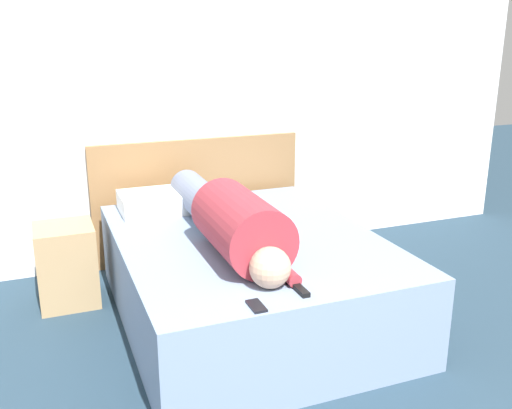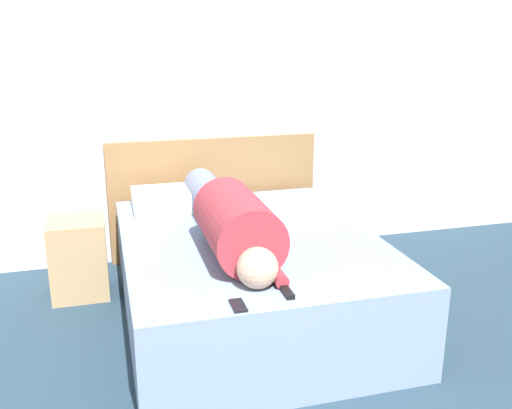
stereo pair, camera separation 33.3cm
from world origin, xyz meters
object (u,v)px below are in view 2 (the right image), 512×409
Objects in this scene: cell_phone at (238,306)px; tv_remote at (286,291)px; nightstand at (79,257)px; person_lying at (229,218)px; pillow_near_headboard at (176,199)px; bed at (250,276)px.

tv_remote is at bearing 15.96° from cell_phone.
nightstand is at bearing 116.57° from cell_phone.
person_lying is at bearing 79.96° from cell_phone.
nightstand is 1.24m from person_lying.
cell_phone reaches higher than nightstand.
person_lying reaches higher than tv_remote.
cell_phone is at bearing -63.43° from nightstand.
pillow_near_headboard is at bearing 101.78° from tv_remote.
nightstand is at bearing 141.60° from person_lying.
bed is 15.22× the size of cell_phone.
tv_remote reaches higher than bed.
pillow_near_headboard is at bearing 104.25° from person_lying.
nightstand is (-1.06, 0.62, 0.00)m from bed.
tv_remote is (-0.03, -0.83, 0.28)m from bed.
nightstand is at bearing 125.13° from tv_remote.
pillow_near_headboard is 1.60m from tv_remote.
person_lying is 0.84m from cell_phone.
tv_remote is (1.02, -1.45, 0.28)m from nightstand.
pillow_near_headboard is 4.04× the size of tv_remote.
person_lying is at bearing -38.40° from nightstand.
bed is 1.23m from nightstand.
person_lying is (-0.15, -0.10, 0.43)m from bed.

